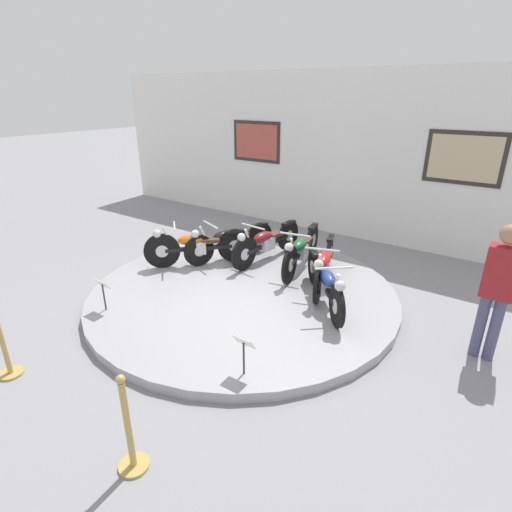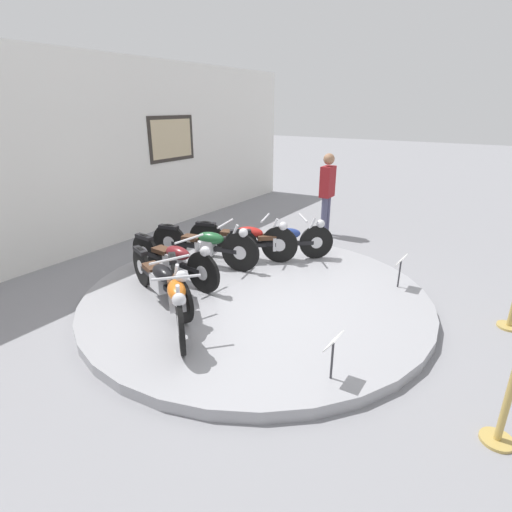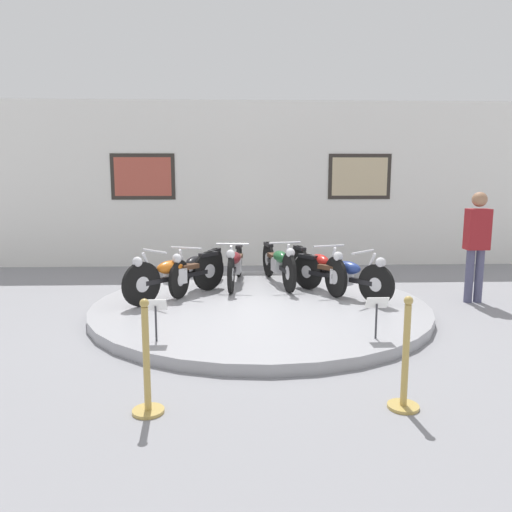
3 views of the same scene
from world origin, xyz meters
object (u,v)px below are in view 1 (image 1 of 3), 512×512
object	(u,v)px
motorcycle_maroon	(266,241)
motorcycle_red	(324,264)
stanchion_post_left_of_entry	(5,350)
stanchion_post_right_of_entry	(130,438)
motorcycle_black	(229,241)
motorcycle_orange	(197,245)
motorcycle_green	(301,249)
motorcycle_blue	(325,282)
info_placard_front_centre	(244,347)
visitor_standing	(498,285)
info_placard_front_left	(103,288)

from	to	relation	value
motorcycle_maroon	motorcycle_red	size ratio (longest dim) A/B	1.03
stanchion_post_left_of_entry	stanchion_post_right_of_entry	xyz separation A→B (m)	(2.26, 0.00, 0.00)
motorcycle_black	motorcycle_red	world-z (taller)	motorcycle_red
motorcycle_orange	motorcycle_green	size ratio (longest dim) A/B	0.76
motorcycle_red	motorcycle_blue	size ratio (longest dim) A/B	1.26
motorcycle_orange	info_placard_front_centre	bearing A→B (deg)	-38.29
motorcycle_maroon	visitor_standing	bearing A→B (deg)	-11.98
info_placard_front_centre	visitor_standing	xyz separation A→B (m)	(2.20, 2.16, 0.51)
motorcycle_green	visitor_standing	bearing A→B (deg)	-14.85
motorcycle_black	motorcycle_maroon	world-z (taller)	motorcycle_maroon
motorcycle_black	motorcycle_red	size ratio (longest dim) A/B	0.96
motorcycle_black	motorcycle_green	size ratio (longest dim) A/B	0.93
motorcycle_blue	stanchion_post_left_of_entry	size ratio (longest dim) A/B	1.48
motorcycle_blue	motorcycle_black	bearing A→B (deg)	165.91
motorcycle_orange	motorcycle_black	world-z (taller)	motorcycle_orange
motorcycle_maroon	stanchion_post_right_of_entry	bearing A→B (deg)	-71.32
visitor_standing	stanchion_post_left_of_entry	size ratio (longest dim) A/B	1.74
motorcycle_blue	stanchion_post_right_of_entry	world-z (taller)	stanchion_post_right_of_entry
motorcycle_orange	stanchion_post_left_of_entry	size ratio (longest dim) A/B	1.47
stanchion_post_left_of_entry	info_placard_front_left	bearing A→B (deg)	96.06
motorcycle_orange	motorcycle_green	xyz separation A→B (m)	(1.69, 0.94, 0.00)
motorcycle_green	motorcycle_blue	distance (m)	1.32
motorcycle_maroon	motorcycle_red	bearing A→B (deg)	-14.26
info_placard_front_left	visitor_standing	world-z (taller)	visitor_standing
stanchion_post_right_of_entry	motorcycle_green	bearing A→B (deg)	99.49
motorcycle_maroon	info_placard_front_centre	size ratio (longest dim) A/B	3.84
motorcycle_green	motorcycle_blue	size ratio (longest dim) A/B	1.31
info_placard_front_left	motorcycle_orange	bearing A→B (deg)	90.62
motorcycle_maroon	info_placard_front_centre	world-z (taller)	motorcycle_maroon
info_placard_front_centre	stanchion_post_left_of_entry	distance (m)	2.83
info_placard_front_centre	motorcycle_red	bearing A→B (deg)	95.98
motorcycle_orange	motorcycle_blue	bearing A→B (deg)	-0.08
motorcycle_maroon	motorcycle_red	xyz separation A→B (m)	(1.39, -0.35, 0.01)
motorcycle_black	stanchion_post_right_of_entry	distance (m)	4.63
motorcycle_black	motorcycle_blue	size ratio (longest dim) A/B	1.21
stanchion_post_right_of_entry	stanchion_post_left_of_entry	bearing A→B (deg)	180.00
stanchion_post_right_of_entry	info_placard_front_centre	bearing A→B (deg)	83.94
motorcycle_blue	motorcycle_red	bearing A→B (deg)	117.09
motorcycle_black	info_placard_front_centre	xyz separation A→B (m)	(2.30, -2.62, -0.00)
motorcycle_blue	motorcycle_orange	bearing A→B (deg)	179.92
motorcycle_red	info_placard_front_left	bearing A→B (deg)	-131.14
motorcycle_green	info_placard_front_centre	size ratio (longest dim) A/B	3.87
visitor_standing	info_placard_front_centre	bearing A→B (deg)	-135.54
motorcycle_black	info_placard_front_centre	world-z (taller)	motorcycle_black
motorcycle_black	stanchion_post_left_of_entry	distance (m)	4.11
motorcycle_orange	motorcycle_black	size ratio (longest dim) A/B	0.82
motorcycle_red	motorcycle_maroon	bearing A→B (deg)	165.74
info_placard_front_left	stanchion_post_right_of_entry	world-z (taller)	stanchion_post_right_of_entry
motorcycle_green	stanchion_post_right_of_entry	bearing A→B (deg)	-80.51
info_placard_front_left	stanchion_post_right_of_entry	distance (m)	2.83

